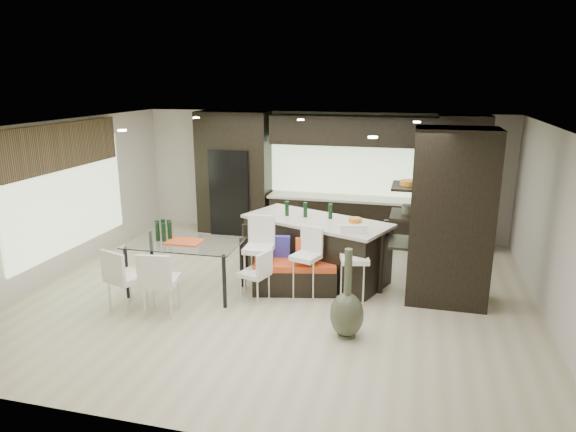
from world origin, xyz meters
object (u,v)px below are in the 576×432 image
(kitchen_island, at_px, (316,248))
(stool_mid, at_px, (306,269))
(chair_near, at_px, (161,285))
(chair_end, at_px, (255,277))
(stool_right, at_px, (354,272))
(dining_table, at_px, (186,267))
(bench, at_px, (295,277))
(floor_vase, at_px, (347,293))
(stool_left, at_px, (259,262))
(chair_far, at_px, (127,281))

(kitchen_island, height_order, stool_mid, kitchen_island)
(chair_near, bearing_deg, chair_end, 26.77)
(stool_right, distance_m, dining_table, 2.71)
(bench, bearing_deg, kitchen_island, 62.20)
(floor_vase, relative_size, chair_end, 1.65)
(chair_end, bearing_deg, floor_vase, -101.27)
(stool_left, relative_size, stool_right, 1.05)
(stool_mid, height_order, floor_vase, floor_vase)
(chair_end, bearing_deg, stool_right, -60.54)
(kitchen_island, distance_m, stool_mid, 0.84)
(bench, xyz_separation_m, dining_table, (-1.71, -0.45, 0.17))
(stool_mid, distance_m, bench, 0.29)
(floor_vase, distance_m, chair_end, 1.79)
(bench, height_order, chair_far, chair_far)
(kitchen_island, distance_m, chair_near, 2.79)
(stool_right, relative_size, chair_end, 1.27)
(stool_mid, bearing_deg, stool_right, 18.32)
(kitchen_island, relative_size, chair_near, 2.74)
(stool_mid, bearing_deg, floor_vase, -35.67)
(chair_near, distance_m, chair_far, 0.56)
(kitchen_island, height_order, bench, kitchen_island)
(stool_right, height_order, chair_end, stool_right)
(kitchen_island, bearing_deg, stool_right, -26.03)
(bench, xyz_separation_m, chair_far, (-2.27, -1.28, 0.20))
(dining_table, distance_m, chair_end, 1.18)
(stool_mid, relative_size, stool_right, 0.94)
(bench, bearing_deg, stool_right, -18.90)
(stool_mid, bearing_deg, dining_table, -150.09)
(stool_right, bearing_deg, stool_left, 166.25)
(kitchen_island, xyz_separation_m, floor_vase, (0.83, -2.03, 0.10))
(stool_left, distance_m, floor_vase, 1.99)
(chair_near, bearing_deg, stool_mid, 23.41)
(stool_mid, xyz_separation_m, bench, (-0.20, 0.09, -0.19))
(stool_left, height_order, floor_vase, floor_vase)
(stool_mid, relative_size, chair_far, 0.99)
(kitchen_island, height_order, dining_table, kitchen_island)
(floor_vase, height_order, chair_far, floor_vase)
(floor_vase, distance_m, dining_table, 2.87)
(dining_table, xyz_separation_m, chair_near, (0.00, -0.83, 0.03))
(bench, height_order, chair_end, chair_end)
(bench, relative_size, chair_far, 1.48)
(stool_left, distance_m, chair_near, 1.63)
(stool_mid, distance_m, chair_near, 2.25)
(floor_vase, bearing_deg, chair_end, 152.16)
(stool_right, xyz_separation_m, chair_end, (-1.51, -0.35, -0.10))
(stool_right, xyz_separation_m, floor_vase, (0.06, -1.17, 0.15))
(bench, relative_size, chair_end, 1.78)
(bench, bearing_deg, dining_table, -177.94)
(dining_table, bearing_deg, floor_vase, -18.46)
(chair_far, bearing_deg, bench, 49.34)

